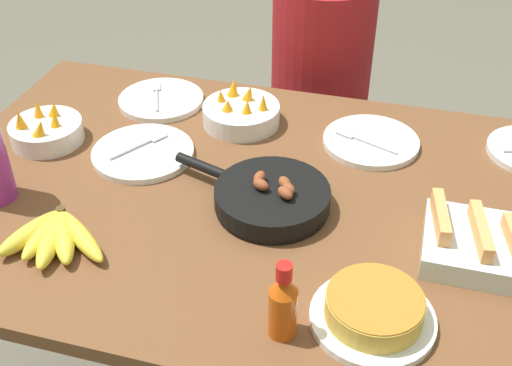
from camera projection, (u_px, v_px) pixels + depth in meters
dining_table at (256, 227)px, 1.51m from camera, size 1.53×0.99×0.77m
banana_bunch at (55, 235)px, 1.31m from camera, size 0.24×0.19×0.04m
melon_tray at (512, 249)px, 1.25m from camera, size 0.34×0.20×0.10m
skillet at (271, 197)px, 1.39m from camera, size 0.38×0.25×0.08m
frittata_plate_center at (374, 311)px, 1.13m from camera, size 0.23×0.23×0.06m
empty_plate_near_front at (161, 100)px, 1.78m from camera, size 0.23×0.23×0.02m
empty_plate_far_right at (143, 153)px, 1.57m from camera, size 0.25×0.25×0.02m
empty_plate_mid_edge at (371, 141)px, 1.61m from camera, size 0.24×0.24×0.02m
fruit_bowl_mango at (46, 130)px, 1.61m from camera, size 0.18×0.18×0.10m
fruit_bowl_citrus at (241, 113)px, 1.68m from camera, size 0.20×0.20×0.10m
hot_sauce_bottle at (283, 304)px, 1.09m from camera, size 0.05×0.05×0.16m
person_figure at (317, 125)px, 2.15m from camera, size 0.35×0.35×1.25m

